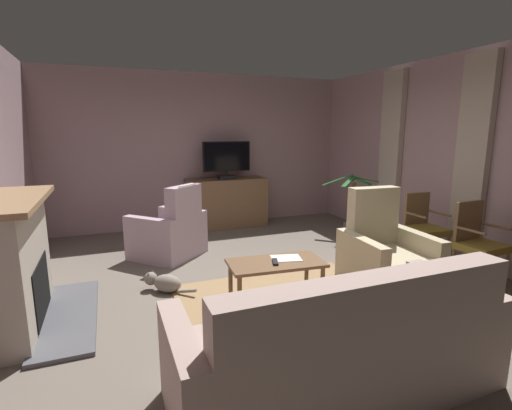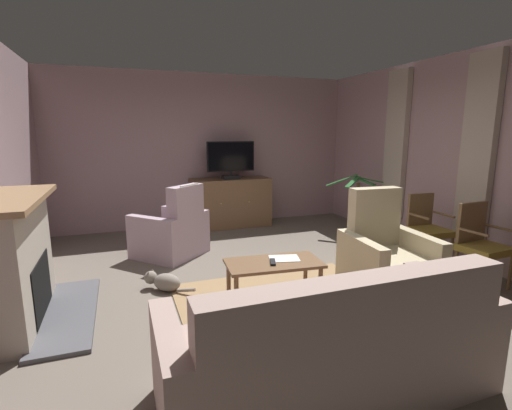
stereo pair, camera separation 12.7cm
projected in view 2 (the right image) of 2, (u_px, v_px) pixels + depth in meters
ground_plane at (268, 285)px, 4.38m from camera, size 6.12×6.79×0.04m
wall_back at (206, 151)px, 7.01m from camera, size 6.12×0.10×2.78m
wall_right_with_window at (462, 158)px, 5.05m from camera, size 0.10×6.79×2.78m
curtain_panel_near at (478, 149)px, 4.70m from camera, size 0.10×0.44×2.34m
curtain_panel_far at (396, 145)px, 6.08m from camera, size 0.10×0.44×2.34m
rug_central at (284, 301)px, 3.93m from camera, size 2.15×1.62×0.01m
fireplace at (16, 264)px, 3.40m from camera, size 0.89×1.56×1.19m
tv_cabinet at (231, 204)px, 6.99m from camera, size 1.46×0.58×0.90m
television at (231, 159)px, 6.78m from camera, size 0.88×0.20×0.68m
coffee_table at (274, 268)px, 3.74m from camera, size 0.99×0.56×0.47m
tv_remote at (273, 262)px, 3.69m from camera, size 0.10×0.18×0.02m
folded_newspaper at (284, 258)px, 3.82m from camera, size 0.35×0.29×0.01m
sofa_floral at (333, 353)px, 2.45m from camera, size 2.23×0.85×0.95m
armchair_beside_cabinet at (172, 233)px, 5.33m from camera, size 1.17×1.17×1.05m
armchair_facing_sofa at (386, 258)px, 4.27m from camera, size 0.93×0.94×1.10m
side_chair_nearest_door at (480, 242)px, 4.25m from camera, size 0.50×0.45×0.95m
side_chair_mid_row at (427, 227)px, 4.99m from camera, size 0.45×0.48×0.93m
potted_plant_on_hearth_side at (356, 220)px, 6.42m from camera, size 0.97×0.69×1.05m
cat at (164, 281)px, 4.18m from camera, size 0.51×0.49×0.22m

